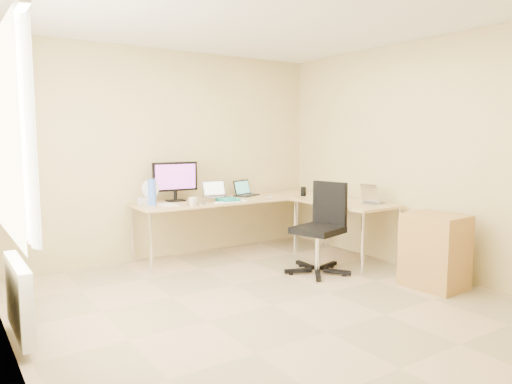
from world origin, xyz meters
TOP-DOWN VIEW (x-y plane):
  - floor at (0.00, 0.00)m, footprint 4.50×4.50m
  - ceiling at (0.00, 0.00)m, footprint 4.50×4.50m
  - wall_back at (0.00, 2.25)m, footprint 4.50×0.00m
  - wall_left at (-2.10, 0.00)m, footprint 0.00×4.50m
  - wall_right at (2.10, 0.00)m, footprint 0.00×4.50m
  - desk_main at (0.72, 1.85)m, footprint 2.65×0.70m
  - desk_return at (1.70, 0.85)m, footprint 0.70×1.30m
  - monitor at (-0.02, 2.05)m, footprint 0.59×0.23m
  - book_stack at (0.50, 1.65)m, footprint 0.24×0.31m
  - laptop_center at (0.41, 1.77)m, footprint 0.32×0.25m
  - laptop_black at (1.01, 2.02)m, footprint 0.40×0.35m
  - keyboard at (0.48, 1.55)m, footprint 0.40×0.12m
  - mouse at (1.06, 1.55)m, footprint 0.11×0.09m
  - mug at (-0.03, 1.55)m, footprint 0.11×0.11m
  - cd_stack at (0.11, 1.60)m, footprint 0.12×0.12m
  - water_bottle at (-0.40, 1.85)m, footprint 0.11×0.11m
  - papers at (-0.23, 1.81)m, footprint 0.21×0.29m
  - white_box at (-0.40, 2.05)m, footprint 0.23×0.19m
  - desk_fan at (-0.40, 1.94)m, footprint 0.24×0.24m
  - black_cup at (1.62, 1.55)m, footprint 0.09×0.09m
  - laptop_return at (1.85, 0.51)m, footprint 0.33×0.27m
  - office_chair at (1.03, 0.57)m, footprint 0.76×0.76m
  - cabinet at (1.69, -0.47)m, footprint 0.49×0.59m
  - radiator at (-2.03, 0.40)m, footprint 0.09×0.80m
  - window at (-2.05, 0.40)m, footprint 0.10×1.80m

SIDE VIEW (x-z plane):
  - floor at x=0.00m, z-range 0.00..0.00m
  - radiator at x=-2.03m, z-range 0.07..0.62m
  - cabinet at x=1.69m, z-range -0.03..0.75m
  - desk_main at x=0.72m, z-range 0.00..0.73m
  - desk_return at x=1.70m, z-range 0.00..0.73m
  - office_chair at x=1.03m, z-range -0.01..1.01m
  - papers at x=-0.23m, z-range 0.73..0.74m
  - keyboard at x=0.48m, z-range 0.73..0.75m
  - cd_stack at x=0.11m, z-range 0.73..0.76m
  - mouse at x=1.06m, z-range 0.73..0.77m
  - book_stack at x=0.50m, z-range 0.73..0.78m
  - white_box at x=-0.40m, z-range 0.73..0.80m
  - mug at x=-0.03m, z-range 0.73..0.83m
  - black_cup at x=1.62m, z-range 0.73..0.85m
  - laptop_return at x=1.85m, z-range 0.73..0.93m
  - laptop_black at x=1.01m, z-range 0.73..0.94m
  - desk_fan at x=-0.40m, z-range 0.73..1.00m
  - laptop_center at x=0.41m, z-range 0.78..0.98m
  - water_bottle at x=-0.40m, z-range 0.73..1.04m
  - monitor at x=-0.02m, z-range 0.73..1.22m
  - wall_back at x=0.00m, z-range -0.95..3.55m
  - wall_left at x=-2.10m, z-range -0.95..3.55m
  - wall_right at x=2.10m, z-range -0.95..3.55m
  - window at x=-2.05m, z-range 0.85..2.25m
  - ceiling at x=0.00m, z-range 2.60..2.60m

